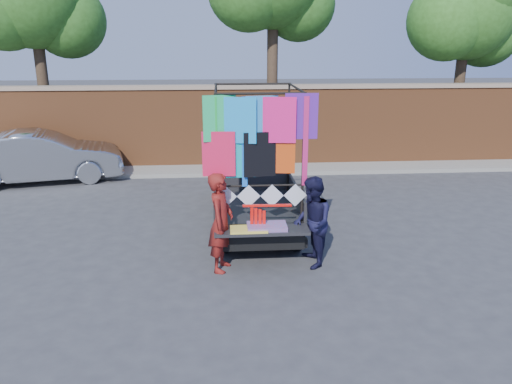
{
  "coord_description": "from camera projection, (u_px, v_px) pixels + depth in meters",
  "views": [
    {
      "loc": [
        -0.79,
        -8.81,
        3.94
      ],
      "look_at": [
        -0.15,
        -0.04,
        1.26
      ],
      "focal_mm": 35.0,
      "sensor_mm": 36.0,
      "label": 1
    }
  ],
  "objects": [
    {
      "name": "ground",
      "position": [
        264.0,
        254.0,
        9.6
      ],
      "size": [
        90.0,
        90.0,
        0.0
      ],
      "primitive_type": "plane",
      "color": "#38383A",
      "rests_on": "ground"
    },
    {
      "name": "tree_right",
      "position": [
        469.0,
        15.0,
        16.49
      ],
      "size": [
        4.2,
        3.3,
        6.62
      ],
      "color": "#38281C",
      "rests_on": "ground"
    },
    {
      "name": "man",
      "position": [
        312.0,
        222.0,
        8.89
      ],
      "size": [
        0.67,
        0.83,
        1.65
      ],
      "primitive_type": "imported",
      "rotation": [
        0.0,
        0.0,
        -1.52
      ],
      "color": "black",
      "rests_on": "ground"
    },
    {
      "name": "streamer_bundle",
      "position": [
        262.0,
        215.0,
        8.74
      ],
      "size": [
        0.86,
        0.08,
        0.6
      ],
      "color": "#F9140D",
      "rests_on": "ground"
    },
    {
      "name": "brick_wall",
      "position": [
        245.0,
        126.0,
        15.9
      ],
      "size": [
        30.0,
        0.45,
        2.61
      ],
      "color": "#96532B",
      "rests_on": "ground"
    },
    {
      "name": "sedan",
      "position": [
        42.0,
        157.0,
        14.31
      ],
      "size": [
        4.7,
        2.5,
        1.47
      ],
      "primitive_type": "imported",
      "rotation": [
        0.0,
        0.0,
        1.79
      ],
      "color": "#A8ABAF",
      "rests_on": "ground"
    },
    {
      "name": "tree_left",
      "position": [
        33.0,
        0.0,
        15.41
      ],
      "size": [
        4.2,
        3.3,
        7.05
      ],
      "color": "#38281C",
      "rests_on": "ground"
    },
    {
      "name": "curb",
      "position": [
        246.0,
        170.0,
        15.6
      ],
      "size": [
        30.0,
        1.2,
        0.12
      ],
      "primitive_type": "cube",
      "color": "gray",
      "rests_on": "ground"
    },
    {
      "name": "woman",
      "position": [
        221.0,
        222.0,
        8.71
      ],
      "size": [
        0.58,
        0.74,
        1.78
      ],
      "primitive_type": "imported",
      "rotation": [
        0.0,
        0.0,
        1.32
      ],
      "color": "maroon",
      "rests_on": "ground"
    },
    {
      "name": "pickup_truck",
      "position": [
        252.0,
        185.0,
        11.36
      ],
      "size": [
        1.96,
        4.92,
        3.1
      ],
      "color": "black",
      "rests_on": "ground"
    }
  ]
}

